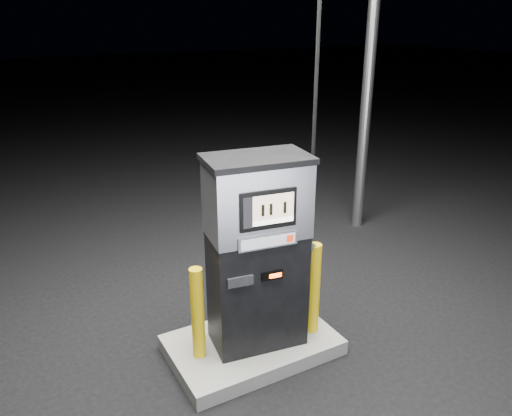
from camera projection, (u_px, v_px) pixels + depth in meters
ground at (252, 351)px, 4.96m from camera, size 80.00×80.00×0.00m
pump_island at (252, 345)px, 4.94m from camera, size 1.60×1.00×0.15m
fuel_dispenser at (258, 252)px, 4.56m from camera, size 1.06×0.68×3.85m
bollard_left at (198, 313)px, 4.51m from camera, size 0.16×0.16×0.91m
bollard_right at (313, 288)px, 4.88m from camera, size 0.16×0.16×0.95m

